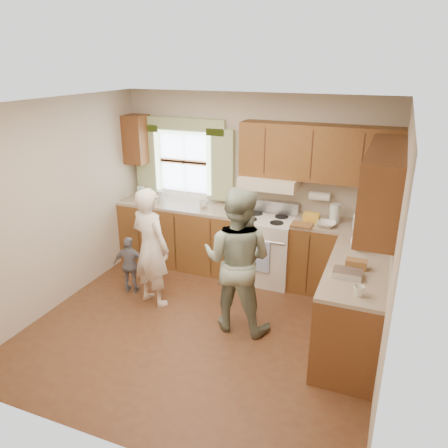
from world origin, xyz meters
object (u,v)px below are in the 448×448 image
at_px(child, 130,265).
at_px(woman_right, 237,260).
at_px(woman_left, 151,248).
at_px(stove, 265,248).

bearing_deg(child, woman_right, 158.64).
bearing_deg(child, woman_left, 149.68).
bearing_deg(woman_right, child, -7.66).
bearing_deg(woman_left, woman_right, -168.88).
xyz_separation_m(stove, woman_left, (-1.12, -1.15, 0.29)).
relative_size(stove, woman_right, 0.64).
distance_m(woman_left, child, 0.56).
xyz_separation_m(woman_left, child, (-0.40, 0.12, -0.36)).
bearing_deg(stove, woman_left, -134.28).
xyz_separation_m(stove, child, (-1.52, -1.02, -0.08)).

